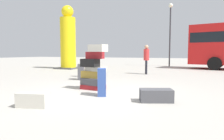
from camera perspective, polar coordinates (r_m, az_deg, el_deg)
ground_plane at (r=5.94m, az=-3.29°, el=-6.46°), size 80.00×80.00×0.00m
suitcase_tower at (r=6.37m, az=-5.36°, el=-0.04°), size 0.96×0.66×1.43m
suitcase_cream_foreground_near at (r=4.67m, az=-21.86°, el=-8.00°), size 0.72×0.46×0.32m
suitcase_charcoal_white_trunk at (r=4.93m, az=12.61°, el=-7.16°), size 0.86×0.65×0.30m
suitcase_charcoal_upright_blue at (r=8.73m, az=-8.92°, el=-0.53°), size 0.37×0.44×0.69m
suitcase_navy_behind_tower at (r=5.42m, az=-2.94°, el=-3.50°), size 0.35×0.40×0.76m
person_bearded_onlooker at (r=9.47m, az=-6.01°, el=3.49°), size 0.30×0.30×1.57m
person_tourist_with_camera at (r=11.03m, az=9.89°, el=3.76°), size 0.30×0.33×1.61m
yellow_dummy_statue at (r=15.07m, az=-12.58°, el=8.24°), size 1.57×1.57×4.61m
lamp_post at (r=18.16m, az=16.47°, el=12.41°), size 0.36×0.36×5.39m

